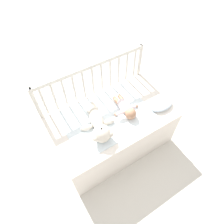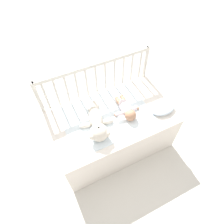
% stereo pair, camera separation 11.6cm
% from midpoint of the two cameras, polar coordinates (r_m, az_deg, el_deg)
% --- Properties ---
extents(ground_plane, '(12.00, 12.00, 0.00)m').
position_cam_midpoint_polar(ground_plane, '(2.33, -1.33, -8.60)').
color(ground_plane, silver).
extents(crib_mattress, '(1.18, 0.68, 0.50)m').
position_cam_midpoint_polar(crib_mattress, '(2.11, -1.46, -5.34)').
color(crib_mattress, white).
rests_on(crib_mattress, ground_plane).
extents(crib_rail, '(1.18, 0.04, 0.87)m').
position_cam_midpoint_polar(crib_rail, '(2.03, -7.02, 7.67)').
color(crib_rail, beige).
rests_on(crib_rail, ground_plane).
extents(blanket, '(0.82, 0.59, 0.01)m').
position_cam_midpoint_polar(blanket, '(1.90, -3.21, -1.36)').
color(blanket, white).
rests_on(blanket, crib_mattress).
extents(teddy_bear, '(0.32, 0.50, 0.16)m').
position_cam_midpoint_polar(teddy_bear, '(1.78, -5.76, -3.76)').
color(teddy_bear, silver).
rests_on(teddy_bear, crib_mattress).
extents(baby, '(0.27, 0.35, 0.11)m').
position_cam_midpoint_polar(baby, '(1.91, 2.24, 1.11)').
color(baby, white).
rests_on(baby, crib_mattress).
extents(small_pillow, '(0.25, 0.16, 0.06)m').
position_cam_midpoint_polar(small_pillow, '(2.00, 12.38, 2.08)').
color(small_pillow, silver).
rests_on(small_pillow, crib_mattress).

